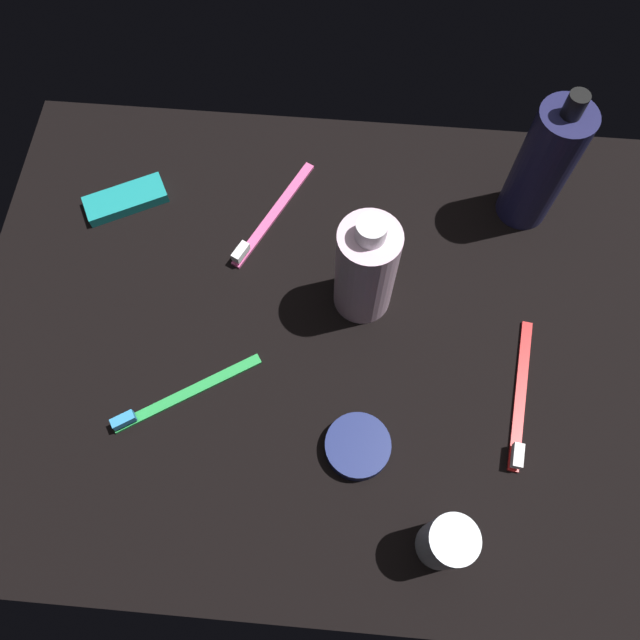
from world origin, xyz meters
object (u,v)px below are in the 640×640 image
at_px(bodywash_bottle, 366,269).
at_px(toothbrush_red, 520,402).
at_px(toothbrush_green, 179,396).
at_px(toothbrush_pink, 269,218).
at_px(lotion_bottle, 543,166).
at_px(cream_tin_left, 358,446).
at_px(deodorant_stick, 446,543).
at_px(snack_bar_teal, 126,200).

xyz_separation_m(bodywash_bottle, toothbrush_red, (-0.19, 0.12, -0.07)).
bearing_deg(toothbrush_green, toothbrush_pink, -107.05).
distance_m(lotion_bottle, toothbrush_green, 0.50).
bearing_deg(lotion_bottle, bodywash_bottle, 36.23).
xyz_separation_m(toothbrush_red, cream_tin_left, (0.18, 0.07, 0.00)).
bearing_deg(toothbrush_green, toothbrush_red, -176.19).
bearing_deg(toothbrush_red, deodorant_stick, 60.57).
distance_m(deodorant_stick, toothbrush_pink, 0.44).
bearing_deg(lotion_bottle, toothbrush_red, 87.09).
bearing_deg(toothbrush_red, lotion_bottle, -92.91).
bearing_deg(cream_tin_left, bodywash_bottle, -88.26).
distance_m(lotion_bottle, deodorant_stick, 0.44).
distance_m(lotion_bottle, cream_tin_left, 0.39).
height_order(toothbrush_pink, toothbrush_red, same).
distance_m(bodywash_bottle, toothbrush_red, 0.23).
height_order(lotion_bottle, toothbrush_pink, lotion_bottle).
bearing_deg(cream_tin_left, toothbrush_red, -159.82).
distance_m(toothbrush_pink, toothbrush_red, 0.38).
relative_size(lotion_bottle, cream_tin_left, 2.83).
bearing_deg(toothbrush_pink, snack_bar_teal, -3.67).
xyz_separation_m(bodywash_bottle, deodorant_stick, (-0.10, 0.28, -0.03)).
bearing_deg(snack_bar_teal, bodywash_bottle, 132.62).
relative_size(lotion_bottle, bodywash_bottle, 1.22).
distance_m(lotion_bottle, toothbrush_pink, 0.34).
relative_size(lotion_bottle, snack_bar_teal, 1.96).
distance_m(lotion_bottle, bodywash_bottle, 0.25).
xyz_separation_m(lotion_bottle, toothbrush_pink, (0.32, 0.05, -0.08)).
xyz_separation_m(lotion_bottle, toothbrush_green, (0.40, 0.29, -0.08)).
bearing_deg(lotion_bottle, toothbrush_pink, 7.99).
xyz_separation_m(deodorant_stick, snack_bar_teal, (0.41, -0.39, -0.04)).
relative_size(lotion_bottle, toothbrush_red, 1.13).
xyz_separation_m(bodywash_bottle, toothbrush_pink, (0.13, -0.10, -0.07)).
xyz_separation_m(toothbrush_red, snack_bar_teal, (0.50, -0.23, 0.00)).
distance_m(lotion_bottle, snack_bar_teal, 0.52).
bearing_deg(deodorant_stick, toothbrush_pink, -59.75).
relative_size(deodorant_stick, toothbrush_red, 0.50).
xyz_separation_m(toothbrush_green, toothbrush_red, (-0.39, -0.03, 0.00)).
distance_m(deodorant_stick, toothbrush_red, 0.19).
distance_m(snack_bar_teal, cream_tin_left, 0.44).
distance_m(toothbrush_pink, cream_tin_left, 0.31).
distance_m(deodorant_stick, snack_bar_teal, 0.57).
bearing_deg(toothbrush_pink, toothbrush_red, 144.97).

